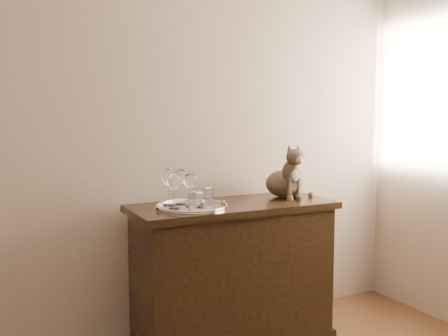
# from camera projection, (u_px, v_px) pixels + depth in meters

# --- Properties ---
(wall_back) EXTENTS (4.00, 0.10, 2.70)m
(wall_back) POSITION_uv_depth(u_px,v_px,m) (115.00, 117.00, 2.86)
(wall_back) COLOR tan
(wall_back) RESTS_ON ground
(sideboard) EXTENTS (1.20, 0.50, 0.85)m
(sideboard) POSITION_uv_depth(u_px,v_px,m) (233.00, 274.00, 2.95)
(sideboard) COLOR black
(sideboard) RESTS_ON ground
(tray) EXTENTS (0.40, 0.40, 0.01)m
(tray) POSITION_uv_depth(u_px,v_px,m) (192.00, 207.00, 2.75)
(tray) COLOR white
(tray) RESTS_ON sideboard
(wine_glass_a) EXTENTS (0.08, 0.08, 0.21)m
(wine_glass_a) POSITION_uv_depth(u_px,v_px,m) (169.00, 187.00, 2.77)
(wine_glass_a) COLOR silver
(wine_glass_a) RESTS_ON tray
(wine_glass_b) EXTENTS (0.08, 0.08, 0.20)m
(wine_glass_b) POSITION_uv_depth(u_px,v_px,m) (180.00, 186.00, 2.82)
(wine_glass_b) COLOR silver
(wine_glass_b) RESTS_ON tray
(wine_glass_c) EXTENTS (0.07, 0.07, 0.19)m
(wine_glass_c) POSITION_uv_depth(u_px,v_px,m) (174.00, 191.00, 2.69)
(wine_glass_c) COLOR white
(wine_glass_c) RESTS_ON tray
(wine_glass_d) EXTENTS (0.07, 0.07, 0.20)m
(wine_glass_d) POSITION_uv_depth(u_px,v_px,m) (190.00, 189.00, 2.74)
(wine_glass_d) COLOR white
(wine_glass_d) RESTS_ON tray
(tumbler_b) EXTENTS (0.09, 0.09, 0.10)m
(tumbler_b) POSITION_uv_depth(u_px,v_px,m) (196.00, 202.00, 2.63)
(tumbler_b) COLOR white
(tumbler_b) RESTS_ON tray
(tumbler_c) EXTENTS (0.08, 0.08, 0.09)m
(tumbler_c) POSITION_uv_depth(u_px,v_px,m) (206.00, 196.00, 2.82)
(tumbler_c) COLOR white
(tumbler_c) RESTS_ON tray
(cat) EXTENTS (0.34, 0.32, 0.33)m
(cat) POSITION_uv_depth(u_px,v_px,m) (284.00, 170.00, 3.11)
(cat) COLOR #47382A
(cat) RESTS_ON sideboard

